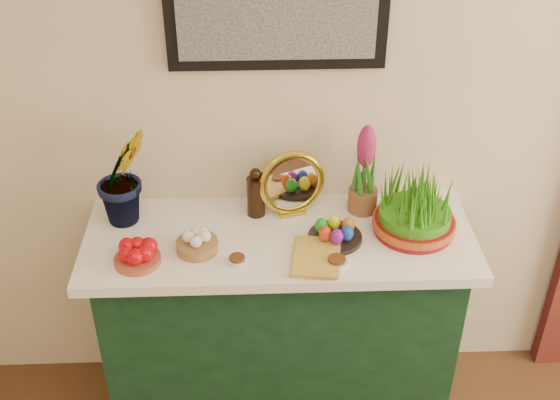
% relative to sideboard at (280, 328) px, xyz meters
% --- Properties ---
extents(sideboard, '(1.30, 0.45, 0.85)m').
position_rel_sideboard_xyz_m(sideboard, '(0.00, 0.00, 0.00)').
color(sideboard, '#163C23').
rests_on(sideboard, ground).
extents(tablecloth, '(1.40, 0.55, 0.04)m').
position_rel_sideboard_xyz_m(tablecloth, '(0.00, 0.00, 0.45)').
color(tablecloth, white).
rests_on(tablecloth, sideboard).
extents(hyacinth_green, '(0.32, 0.31, 0.49)m').
position_rel_sideboard_xyz_m(hyacinth_green, '(-0.55, 0.12, 0.71)').
color(hyacinth_green, '#2C731C').
rests_on(hyacinth_green, tablecloth).
extents(apple_bowl, '(0.18, 0.18, 0.08)m').
position_rel_sideboard_xyz_m(apple_bowl, '(-0.49, -0.14, 0.50)').
color(apple_bowl, '#A3492F').
rests_on(apple_bowl, tablecloth).
extents(garlic_basket, '(0.16, 0.16, 0.08)m').
position_rel_sideboard_xyz_m(garlic_basket, '(-0.29, -0.09, 0.50)').
color(garlic_basket, '#A47542').
rests_on(garlic_basket, tablecloth).
extents(vinegar_cruet, '(0.07, 0.07, 0.20)m').
position_rel_sideboard_xyz_m(vinegar_cruet, '(-0.08, 0.13, 0.55)').
color(vinegar_cruet, black).
rests_on(vinegar_cruet, tablecloth).
extents(mirror, '(0.26, 0.12, 0.26)m').
position_rel_sideboard_xyz_m(mirror, '(0.05, 0.14, 0.59)').
color(mirror, gold).
rests_on(mirror, tablecloth).
extents(book, '(0.18, 0.23, 0.03)m').
position_rel_sideboard_xyz_m(book, '(0.04, -0.14, 0.48)').
color(book, gold).
rests_on(book, tablecloth).
extents(spice_dish_left, '(0.07, 0.07, 0.03)m').
position_rel_sideboard_xyz_m(spice_dish_left, '(-0.15, -0.16, 0.48)').
color(spice_dish_left, silver).
rests_on(spice_dish_left, tablecloth).
extents(spice_dish_right, '(0.08, 0.08, 0.03)m').
position_rel_sideboard_xyz_m(spice_dish_right, '(0.19, -0.18, 0.48)').
color(spice_dish_right, silver).
rests_on(spice_dish_right, tablecloth).
extents(egg_plate, '(0.22, 0.22, 0.08)m').
position_rel_sideboard_xyz_m(egg_plate, '(0.20, -0.05, 0.50)').
color(egg_plate, black).
rests_on(egg_plate, tablecloth).
extents(hyacinth_pink, '(0.11, 0.11, 0.36)m').
position_rel_sideboard_xyz_m(hyacinth_pink, '(0.32, 0.14, 0.63)').
color(hyacinth_pink, brown).
rests_on(hyacinth_pink, tablecloth).
extents(wheatgrass_sabzeh, '(0.30, 0.30, 0.24)m').
position_rel_sideboard_xyz_m(wheatgrass_sabzeh, '(0.48, 0.00, 0.57)').
color(wheatgrass_sabzeh, maroon).
rests_on(wheatgrass_sabzeh, tablecloth).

